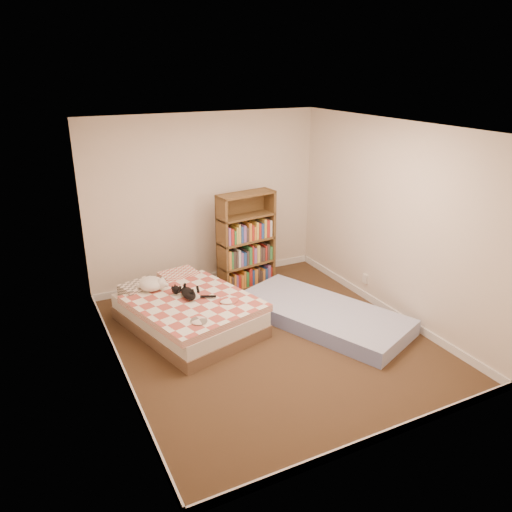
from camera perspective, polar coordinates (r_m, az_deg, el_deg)
name	(u,v)px	position (r m, az deg, el deg)	size (l,w,h in m)	color
room	(270,246)	(5.61, 1.59, 1.17)	(3.51, 4.01, 2.51)	#3E2E1A
bed	(188,311)	(6.35, -7.83, -6.24)	(1.65, 2.02, 0.47)	brown
bookshelf	(246,252)	(7.32, -1.18, 0.48)	(0.89, 0.40, 1.43)	#55371D
floor_mattress	(322,315)	(6.50, 7.51, -6.66)	(0.99, 2.21, 0.20)	#7C8DCF
black_cat	(188,292)	(6.21, -7.80, -4.14)	(0.33, 0.58, 0.13)	black
white_dog	(152,284)	(6.46, -11.79, -3.12)	(0.35, 0.38, 0.16)	white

